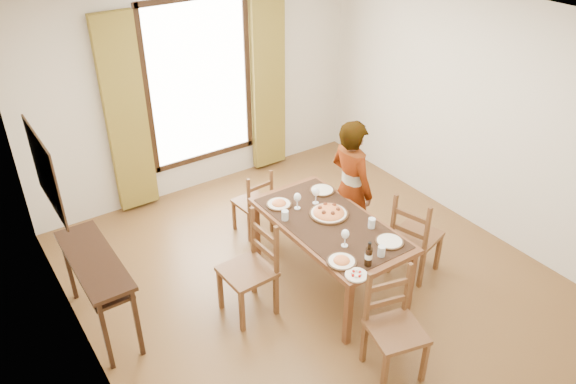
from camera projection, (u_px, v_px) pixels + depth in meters
ground at (314, 280)px, 5.96m from camera, size 5.00×5.00×0.00m
room_shell at (309, 145)px, 5.24m from camera, size 4.60×5.10×2.74m
console_table at (95, 268)px, 5.05m from camera, size 0.38×1.20×0.80m
dining_table at (329, 228)px, 5.59m from camera, size 0.89×1.69×0.76m
chair_west at (250, 271)px, 5.34m from camera, size 0.48×0.48×1.03m
chair_north at (254, 204)px, 6.52m from camera, size 0.40×0.40×0.84m
chair_south at (394, 329)px, 4.71m from camera, size 0.53×0.53×0.99m
chair_east at (415, 237)px, 5.83m from camera, size 0.54×0.54×0.99m
man at (351, 189)px, 6.02m from camera, size 0.62×0.44×1.59m
plate_sw at (342, 260)px, 4.99m from camera, size 0.27×0.27×0.05m
plate_se at (390, 240)px, 5.25m from camera, size 0.27×0.27×0.05m
plate_nw at (279, 203)px, 5.80m from camera, size 0.27×0.27×0.05m
plate_ne at (322, 189)px, 6.04m from camera, size 0.27×0.27×0.05m
pasta_platter at (329, 211)px, 5.64m from camera, size 0.40×0.40×0.10m
caprese_plate at (356, 274)px, 4.84m from camera, size 0.20×0.20×0.04m
wine_glass_a at (345, 238)px, 5.17m from camera, size 0.08×0.08×0.18m
wine_glass_b at (316, 196)px, 5.80m from camera, size 0.08×0.08×0.18m
wine_glass_c at (297, 201)px, 5.72m from camera, size 0.08×0.08×0.18m
tumbler_a at (372, 223)px, 5.45m from camera, size 0.07×0.07×0.10m
tumbler_b at (285, 215)px, 5.56m from camera, size 0.07×0.07×0.10m
tumbler_c at (381, 251)px, 5.07m from camera, size 0.07×0.07×0.10m
wine_bottle at (369, 254)px, 4.91m from camera, size 0.07×0.07×0.25m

